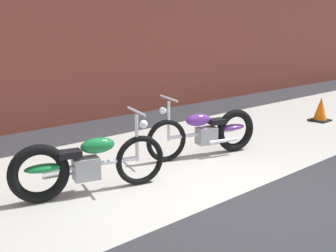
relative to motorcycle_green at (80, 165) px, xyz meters
The scene contains 6 objects.
ground_plane 1.93m from the motorcycle_green, 44.79° to the right, with size 80.00×80.00×0.00m, color #2D2D30.
sidewalk_slab 1.46m from the motorcycle_green, 17.37° to the left, with size 36.00×3.50×0.01m, color #B2ADA3.
brick_building_wall 4.63m from the motorcycle_green, 70.89° to the left, with size 36.00×0.50×5.11m, color brown.
motorcycle_green is the anchor object (origin of this frame).
motorcycle_purple 2.46m from the motorcycle_green, ahead, with size 1.96×0.78×1.03m.
traffic_cone 6.21m from the motorcycle_green, ahead, with size 0.40×0.40×0.55m.
Camera 1 is at (-3.63, -2.95, 2.04)m, focal length 42.91 mm.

